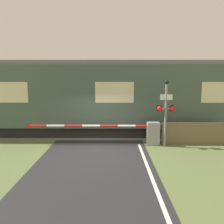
{
  "coord_description": "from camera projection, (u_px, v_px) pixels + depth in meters",
  "views": [
    {
      "loc": [
        0.75,
        -9.41,
        3.22
      ],
      "look_at": [
        0.68,
        1.69,
        1.53
      ],
      "focal_mm": 35.0,
      "sensor_mm": 36.0,
      "label": 1
    }
  ],
  "objects": [
    {
      "name": "roadside_fence",
      "position": [
        193.0,
        134.0,
        10.75
      ],
      "size": [
        3.14,
        0.06,
        1.1
      ],
      "color": "#726047",
      "rests_on": "ground_plane"
    },
    {
      "name": "track_bed",
      "position": [
        101.0,
        133.0,
        13.08
      ],
      "size": [
        36.0,
        3.2,
        0.13
      ],
      "color": "slate",
      "rests_on": "ground_plane"
    },
    {
      "name": "crossing_barrier",
      "position": [
        141.0,
        132.0,
        10.75
      ],
      "size": [
        6.51,
        0.44,
        1.11
      ],
      "color": "gray",
      "rests_on": "ground_plane"
    },
    {
      "name": "ground_plane",
      "position": [
        97.0,
        151.0,
        9.79
      ],
      "size": [
        80.0,
        80.0,
        0.0
      ],
      "primitive_type": "plane",
      "color": "#5B6B3D"
    },
    {
      "name": "signal_post",
      "position": [
        166.0,
        109.0,
        10.27
      ],
      "size": [
        0.91,
        0.26,
        3.16
      ],
      "color": "gray",
      "rests_on": "ground_plane"
    },
    {
      "name": "train",
      "position": [
        114.0,
        97.0,
        12.76
      ],
      "size": [
        20.01,
        2.86,
        4.19
      ],
      "color": "black",
      "rests_on": "ground_plane"
    }
  ]
}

